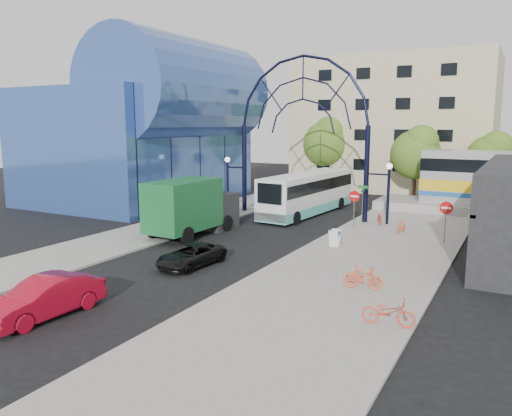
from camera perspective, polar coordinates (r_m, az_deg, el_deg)
The scene contains 22 objects.
ground at distance 26.55m, azimuth -7.06°, elevation -5.99°, with size 120.00×120.00×0.00m, color black.
sidewalk_east at distance 26.65m, azimuth 12.40°, elevation -5.95°, with size 8.00×56.00×0.12m, color gray.
plaza_west at distance 35.01m, azimuth -10.01°, elevation -2.14°, with size 5.00×50.00×0.12m, color gray.
gateway_arch at distance 37.85m, azimuth 5.35°, elevation 11.78°, with size 13.64×0.44×12.10m.
stop_sign at distance 34.65m, azimuth 11.17°, elevation 0.95°, with size 0.80×0.07×2.50m.
do_not_enter_sign at distance 31.40m, azimuth 20.89°, elevation -0.43°, with size 0.76×0.07×2.48m.
street_name_sign at distance 35.09m, azimuth 12.09°, elevation 1.25°, with size 0.70×0.70×2.80m.
sandwich_board at distance 29.01m, azimuth 9.00°, elevation -3.18°, with size 0.55×0.61×0.99m.
transit_hall at distance 46.84m, azimuth -11.85°, elevation 8.92°, with size 16.50×18.00×14.50m.
apartment_block at distance 57.19m, azimuth 15.67°, elevation 9.17°, with size 20.00×12.10×14.00m.
tree_north_a at distance 47.55m, azimuth 17.91°, elevation 6.15°, with size 4.48×4.48×7.00m.
tree_north_b at distance 54.08m, azimuth 8.23°, elevation 7.58°, with size 5.12×5.12×8.00m.
tree_north_c at distance 48.82m, azimuth 25.29°, elevation 5.38°, with size 4.16×4.16×6.50m.
city_bus at distance 39.74m, azimuth 5.95°, elevation 1.74°, with size 3.46×11.92×3.23m.
green_truck at distance 32.31m, azimuth -7.26°, elevation 0.11°, with size 2.94×7.26×3.63m.
black_suv at distance 25.44m, azimuth -7.43°, elevation -5.39°, with size 1.85×4.01×1.11m, color black.
red_sedan at distance 20.33m, azimuth -23.02°, elevation -9.42°, with size 1.58×4.53×1.49m, color #A30A1F.
bike_near_a at distance 36.25m, azimuth 13.97°, elevation -1.08°, with size 0.58×1.66×0.87m, color red.
bike_near_b at distance 33.52m, azimuth 16.28°, elevation -2.02°, with size 0.42×1.49×0.89m, color #F35A30.
bike_far_a at distance 22.64m, azimuth 12.12°, elevation -7.54°, with size 0.53×1.52×0.80m, color #D7562B.
bike_far_b at distance 21.98m, azimuth 12.08°, elevation -7.74°, with size 0.48×1.71×1.03m, color #E2542D.
bike_far_c at distance 18.40m, azimuth 14.90°, elevation -11.42°, with size 0.65×1.87×0.98m, color red.
Camera 1 is at (15.00, -20.72, 7.12)m, focal length 35.00 mm.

